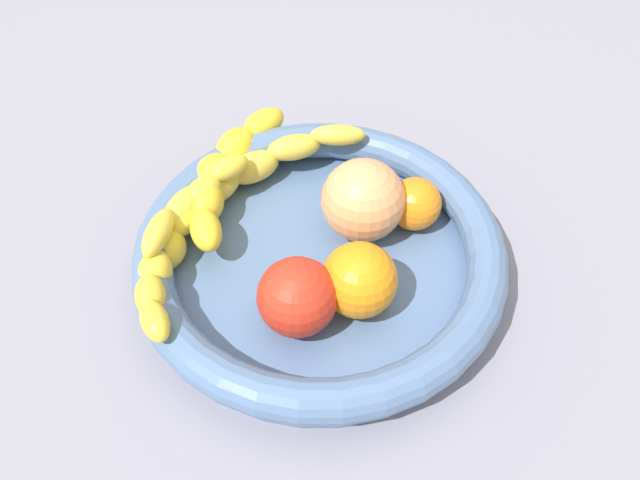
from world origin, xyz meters
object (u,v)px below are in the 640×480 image
at_px(fruit_bowl, 320,254).
at_px(banana_draped_right, 241,177).
at_px(banana_draped_left, 224,174).
at_px(banana_arching_top, 176,243).
at_px(tomato_red, 297,297).
at_px(peach_blush, 363,200).
at_px(orange_front, 359,280).
at_px(orange_mid_left, 415,204).

bearing_deg(fruit_bowl, banana_draped_right, -52.29).
xyz_separation_m(fruit_bowl, banana_draped_left, (0.08, -0.10, 0.02)).
height_order(fruit_bowl, banana_arching_top, banana_arching_top).
bearing_deg(tomato_red, peach_blush, -124.67).
height_order(fruit_bowl, tomato_red, tomato_red).
xyz_separation_m(banana_draped_right, peach_blush, (-0.11, 0.05, 0.01)).
distance_m(tomato_red, peach_blush, 0.12).
bearing_deg(tomato_red, banana_draped_left, -69.35).
bearing_deg(tomato_red, banana_draped_right, -73.96).
bearing_deg(banana_draped_left, tomato_red, 110.65).
height_order(banana_arching_top, peach_blush, peach_blush).
height_order(fruit_bowl, orange_front, orange_front).
height_order(banana_arching_top, orange_mid_left, banana_arching_top).
bearing_deg(banana_draped_right, banana_arching_top, 52.48).
relative_size(orange_mid_left, peach_blush, 0.65).
relative_size(fruit_bowl, tomato_red, 4.97).
height_order(banana_arching_top, orange_front, orange_front).
bearing_deg(orange_mid_left, banana_draped_left, -17.87).
xyz_separation_m(banana_draped_left, orange_mid_left, (-0.18, 0.06, -0.00)).
bearing_deg(banana_draped_right, peach_blush, 155.31).
bearing_deg(fruit_bowl, banana_draped_left, -48.99).
relative_size(orange_front, orange_mid_left, 1.29).
distance_m(orange_front, peach_blush, 0.09).
distance_m(fruit_bowl, banana_arching_top, 0.13).
distance_m(banana_draped_right, peach_blush, 0.12).
bearing_deg(orange_mid_left, banana_draped_right, -16.43).
bearing_deg(orange_front, tomato_red, 13.69).
bearing_deg(banana_draped_right, tomato_red, 106.04).
height_order(fruit_bowl, peach_blush, peach_blush).
distance_m(orange_mid_left, tomato_red, 0.15).
relative_size(banana_draped_left, orange_front, 3.00).
relative_size(banana_draped_left, banana_arching_top, 0.93).
distance_m(banana_draped_right, orange_mid_left, 0.17).
xyz_separation_m(orange_mid_left, peach_blush, (0.05, 0.00, 0.01)).
relative_size(banana_draped_left, banana_draped_right, 0.90).
height_order(banana_draped_left, banana_arching_top, banana_arching_top).
xyz_separation_m(banana_arching_top, orange_mid_left, (-0.22, -0.03, -0.00)).
relative_size(banana_draped_right, peach_blush, 2.80).
xyz_separation_m(banana_draped_right, orange_mid_left, (-0.16, 0.05, -0.00)).
xyz_separation_m(tomato_red, peach_blush, (-0.07, -0.10, 0.01)).
distance_m(orange_mid_left, peach_blush, 0.05).
relative_size(orange_front, peach_blush, 0.84).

